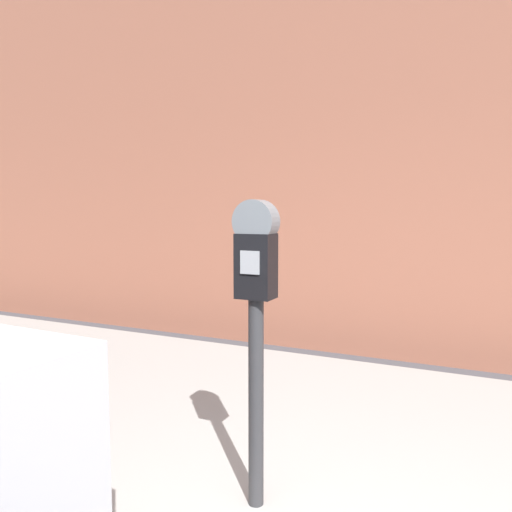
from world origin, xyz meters
name	(u,v)px	position (x,y,z in m)	size (l,w,h in m)	color
sidewalk	(379,445)	(0.00, 2.20, 0.06)	(24.00, 2.80, 0.12)	#9E9B96
building_facade	(432,22)	(0.00, 4.32, 3.20)	(24.00, 0.30, 6.40)	#935642
parking_meter	(256,302)	(-0.38, 1.26, 1.06)	(0.19, 0.12, 1.40)	#2D2D30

